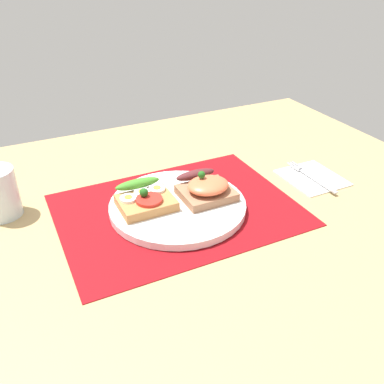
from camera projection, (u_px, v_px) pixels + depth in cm
name	position (u px, v px, depth cm)	size (l,w,h in cm)	color
ground_plane	(178.00, 217.00, 79.57)	(120.00, 90.00, 3.20)	tan
placemat	(178.00, 209.00, 78.68)	(43.71, 32.53, 0.30)	maroon
plate	(178.00, 206.00, 78.24)	(25.53, 25.53, 1.40)	white
sandwich_egg_tomato	(145.00, 198.00, 76.43)	(9.86, 9.41, 4.00)	#B77B45
sandwich_salmon	(206.00, 187.00, 78.88)	(9.69, 10.05, 5.42)	#9B6A4C
napkin	(312.00, 177.00, 89.28)	(11.34, 12.53, 0.60)	white
fork	(310.00, 176.00, 88.86)	(1.62, 14.97, 0.32)	#B7B7BC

